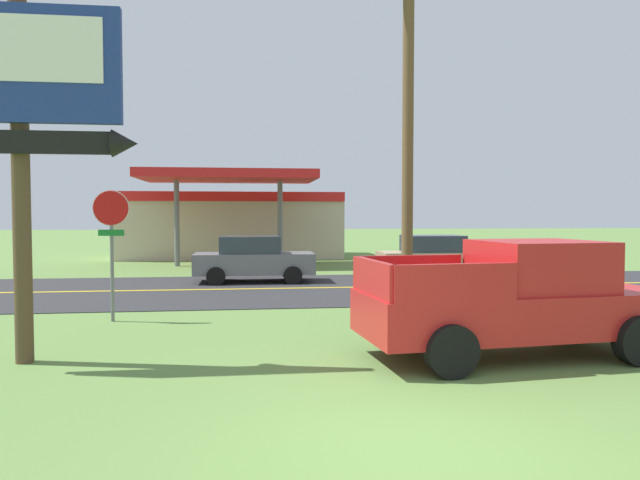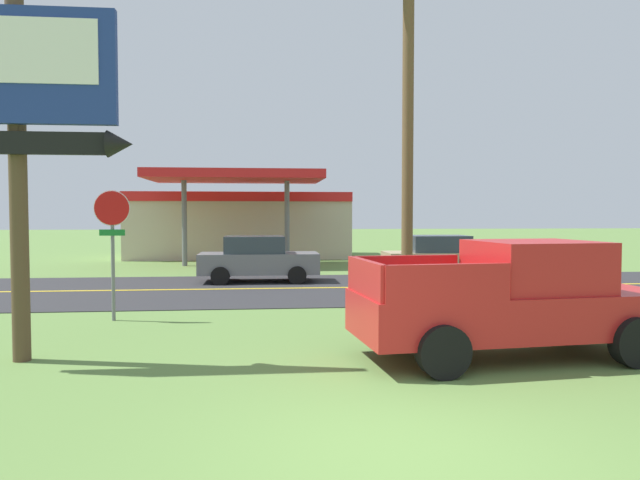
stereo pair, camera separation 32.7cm
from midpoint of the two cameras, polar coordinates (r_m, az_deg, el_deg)
The scene contains 10 objects.
ground_plane at distance 6.40m, azimuth 7.83°, elevation -19.59°, with size 180.00×180.00×0.00m, color #5B7F3D.
road_asphalt at distance 18.94m, azimuth -2.37°, elevation -4.76°, with size 140.00×8.00×0.02m, color #2B2B2D.
road_centre_line at distance 18.94m, azimuth -2.37°, elevation -4.72°, with size 126.00×0.20×0.01m, color gold.
motel_sign at distance 10.59m, azimuth -28.03°, elevation 11.67°, with size 3.49×0.54×5.98m.
stop_sign at distance 13.86m, azimuth -20.38°, elevation 0.78°, with size 0.80×0.08×2.95m.
utility_pole at distance 13.79m, azimuth 7.92°, elevation 12.23°, with size 1.92×0.26×8.88m.
gas_station at distance 33.33m, azimuth -8.87°, elevation 1.69°, with size 12.00×11.50×4.40m.
pickup_red_parked_on_lawn at distance 10.40m, azimuth 17.90°, elevation -5.58°, with size 5.37×2.63×1.96m.
car_tan_near_lane at distance 21.84m, azimuth 10.81°, elevation -1.67°, with size 4.20×2.00×1.64m.
car_grey_mid_lane at distance 20.79m, azimuth -7.00°, elevation -1.85°, with size 4.20×2.00×1.64m.
Camera 1 is at (-1.70, -5.71, 2.41)m, focal length 32.70 mm.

